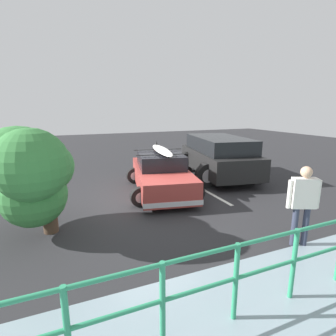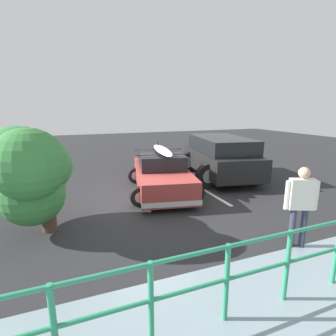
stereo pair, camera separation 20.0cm
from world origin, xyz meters
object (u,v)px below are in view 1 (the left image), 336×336
Objects in this scene: person_bystander at (303,199)px; bush_near_left at (26,171)px; sedan_car at (161,174)px; suv_car at (219,156)px.

bush_near_left is (5.13, -2.67, 0.45)m from person_bystander.
sedan_car is 1.59× the size of bush_near_left.
suv_car is 5.55m from person_bystander.
bush_near_left reaches higher than person_bystander.
bush_near_left is at bearing 21.83° from suv_car.
suv_car is at bearing -162.95° from sedan_car.
sedan_car is at bearing -73.35° from person_bystander.
person_bystander is at bearing 106.65° from sedan_car.
person_bystander is 0.63× the size of bush_near_left.
bush_near_left is (3.80, 1.79, 0.84)m from sedan_car.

